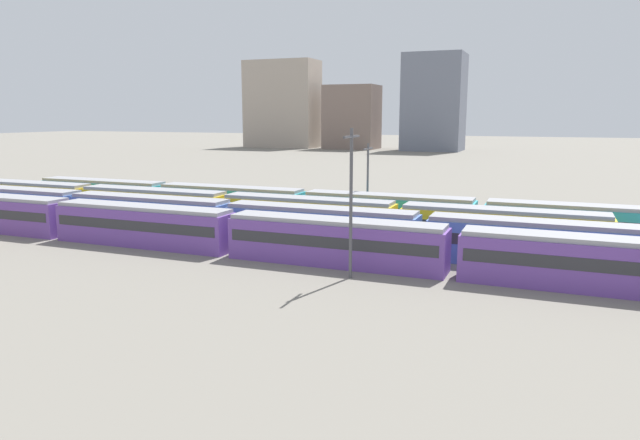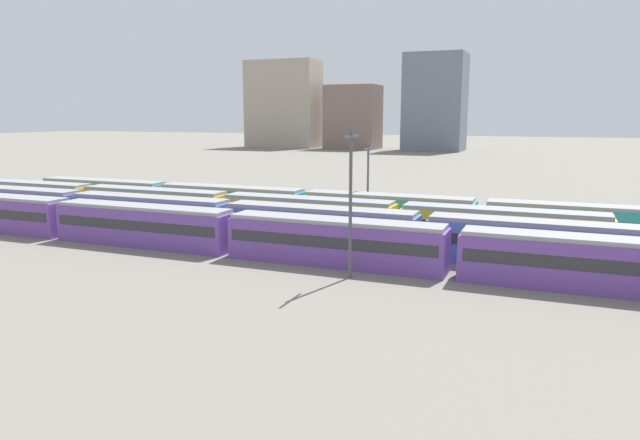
{
  "view_description": "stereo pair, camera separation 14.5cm",
  "coord_description": "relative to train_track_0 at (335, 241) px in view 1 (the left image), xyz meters",
  "views": [
    {
      "loc": [
        48.5,
        -42.57,
        11.88
      ],
      "look_at": [
        28.34,
        7.8,
        2.04
      ],
      "focal_mm": 32.46,
      "sensor_mm": 36.0,
      "label": 1
    },
    {
      "loc": [
        48.63,
        -42.52,
        11.88
      ],
      "look_at": [
        28.34,
        7.8,
        2.04
      ],
      "focal_mm": 32.46,
      "sensor_mm": 36.0,
      "label": 2
    }
  ],
  "objects": [
    {
      "name": "ground_plane",
      "position": [
        -32.76,
        7.8,
        -1.9
      ],
      "size": [
        600.0,
        600.0,
        0.0
      ],
      "primitive_type": "plane",
      "color": "slate"
    },
    {
      "name": "train_track_0",
      "position": [
        0.0,
        0.0,
        0.0
      ],
      "size": [
        93.6,
        3.06,
        3.75
      ],
      "color": "#6B429E",
      "rests_on": "ground_plane"
    },
    {
      "name": "train_track_1",
      "position": [
        -12.83,
        5.2,
        0.0
      ],
      "size": [
        74.7,
        3.06,
        3.75
      ],
      "color": "#4C70BC",
      "rests_on": "ground_plane"
    },
    {
      "name": "train_track_2",
      "position": [
        -16.31,
        10.4,
        0.0
      ],
      "size": [
        74.7,
        3.06,
        3.75
      ],
      "color": "yellow",
      "rests_on": "ground_plane"
    },
    {
      "name": "train_track_3",
      "position": [
        9.55,
        15.6,
        0.0
      ],
      "size": [
        112.5,
        3.06,
        3.75
      ],
      "color": "teal",
      "rests_on": "ground_plane"
    },
    {
      "name": "catenary_pole_0",
      "position": [
        2.42,
        -3.26,
        4.15
      ],
      "size": [
        0.24,
        3.2,
        10.99
      ],
      "color": "#4C4C51",
      "rests_on": "ground_plane"
    },
    {
      "name": "catenary_pole_1",
      "position": [
        -3.08,
        18.67,
        3.06
      ],
      "size": [
        0.24,
        3.2,
        8.87
      ],
      "color": "#4C4C51",
      "rests_on": "ground_plane"
    },
    {
      "name": "distant_building_0",
      "position": [
        -79.41,
        157.14,
        14.06
      ],
      "size": [
        26.72,
        13.54,
        31.93
      ],
      "primitive_type": "cube",
      "color": "#A89989",
      "rests_on": "ground_plane"
    },
    {
      "name": "distant_building_1",
      "position": [
        -51.83,
        157.14,
        9.33
      ],
      "size": [
        18.28,
        13.94,
        22.47
      ],
      "primitive_type": "cube",
      "color": "#7A665B",
      "rests_on": "ground_plane"
    },
    {
      "name": "distant_building_2",
      "position": [
        -22.56,
        157.14,
        14.25
      ],
      "size": [
        19.65,
        16.44,
        32.3
      ],
      "primitive_type": "cube",
      "color": "slate",
      "rests_on": "ground_plane"
    }
  ]
}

